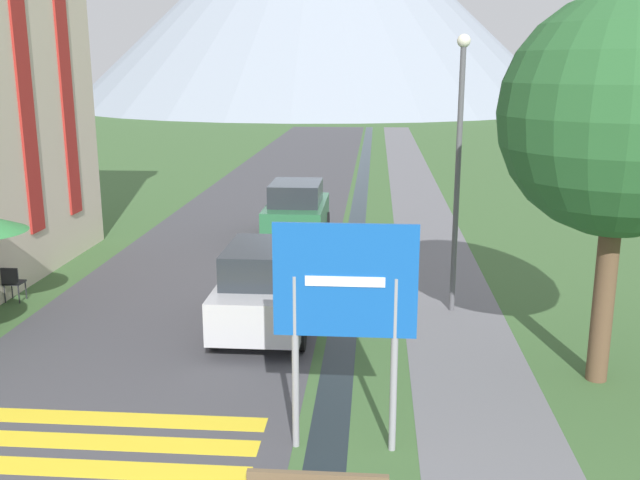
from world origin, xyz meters
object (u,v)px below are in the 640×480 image
(road_sign, at_px, (345,302))
(parked_car_far, at_px, (297,210))
(tree_by_path, at_px, (622,116))
(streetlamp, at_px, (459,155))
(cafe_chair_far_right, at_px, (12,281))
(parked_car_near, at_px, (266,287))

(road_sign, distance_m, parked_car_far, 13.09)
(parked_car_far, relative_size, tree_by_path, 0.58)
(streetlamp, distance_m, tree_by_path, 4.25)
(road_sign, relative_size, cafe_chair_far_right, 3.91)
(parked_car_near, xyz_separation_m, tree_by_path, (6.15, -2.04, 3.66))
(cafe_chair_far_right, bearing_deg, road_sign, -39.08)
(cafe_chair_far_right, distance_m, streetlamp, 10.56)
(parked_car_near, relative_size, tree_by_path, 0.59)
(parked_car_far, xyz_separation_m, streetlamp, (4.25, -6.67, 2.59))
(streetlamp, bearing_deg, road_sign, -109.23)
(parked_car_near, relative_size, cafe_chair_far_right, 4.55)
(parked_car_far, height_order, streetlamp, streetlamp)
(road_sign, height_order, cafe_chair_far_right, road_sign)
(road_sign, bearing_deg, streetlamp, 70.77)
(road_sign, height_order, parked_car_far, road_sign)
(road_sign, height_order, streetlamp, streetlamp)
(parked_car_far, bearing_deg, road_sign, -80.74)
(road_sign, bearing_deg, parked_car_near, 111.27)
(cafe_chair_far_right, distance_m, tree_by_path, 13.35)
(parked_car_far, height_order, tree_by_path, tree_by_path)
(road_sign, distance_m, streetlamp, 6.66)
(parked_car_near, distance_m, parked_car_far, 8.14)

